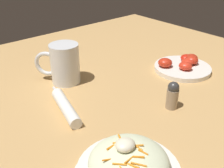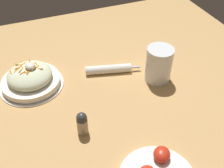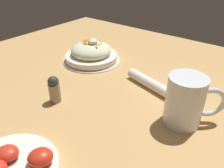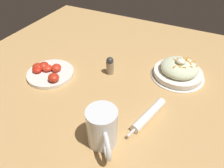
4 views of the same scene
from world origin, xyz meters
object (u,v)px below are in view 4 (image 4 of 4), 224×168
object	(u,v)px
beer_mug	(102,129)
napkin_roll	(149,115)
salt_shaker	(110,65)
tomato_plate	(49,72)
salad_plate	(178,70)

from	to	relation	value
beer_mug	napkin_roll	bearing A→B (deg)	-121.82
beer_mug	salt_shaker	world-z (taller)	beer_mug
beer_mug	tomato_plate	size ratio (longest dim) A/B	0.66
salt_shaker	tomato_plate	bearing A→B (deg)	29.53
salad_plate	napkin_roll	size ratio (longest dim) A/B	1.10
napkin_roll	salad_plate	bearing A→B (deg)	-96.92
beer_mug	salt_shaker	distance (m)	0.36
salad_plate	tomato_plate	size ratio (longest dim) A/B	1.12
tomato_plate	beer_mug	bearing A→B (deg)	151.78
salad_plate	salt_shaker	xyz separation A→B (m)	(0.27, 0.11, 0.01)
salad_plate	salt_shaker	world-z (taller)	salad_plate
salad_plate	beer_mug	size ratio (longest dim) A/B	1.70
beer_mug	tomato_plate	world-z (taller)	beer_mug
salad_plate	salt_shaker	size ratio (longest dim) A/B	2.79
salad_plate	salt_shaker	bearing A→B (deg)	21.73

